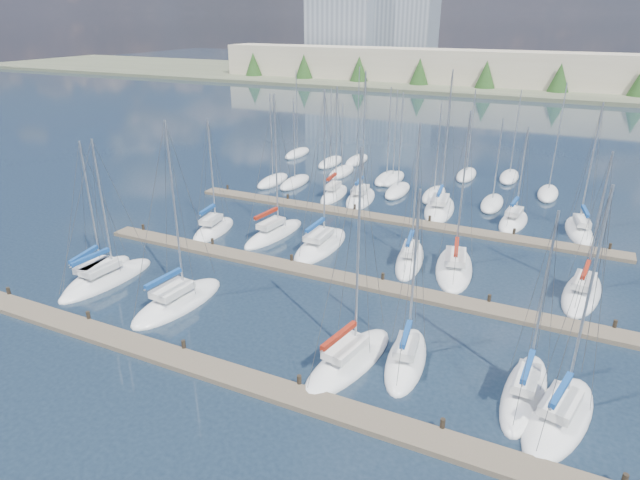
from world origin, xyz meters
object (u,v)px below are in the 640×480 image
at_px(sailboat_i, 274,233).
at_px(sailboat_a, 97,276).
at_px(sailboat_q, 513,222).
at_px(sailboat_g, 559,417).
at_px(sailboat_e, 406,359).
at_px(sailboat_c, 178,302).
at_px(sailboat_n, 334,194).
at_px(sailboat_h, 214,230).
at_px(sailboat_p, 439,209).
at_px(sailboat_d, 349,361).
at_px(sailboat_f, 524,392).
at_px(sailboat_l, 454,268).
at_px(sailboat_o, 361,198).
at_px(sailboat_k, 410,259).
at_px(sailboat_m, 582,293).
at_px(sailboat_j, 321,245).
at_px(sailboat_r, 579,231).
at_px(sailboat_b, 107,279).

bearing_deg(sailboat_i, sailboat_a, -113.52).
bearing_deg(sailboat_q, sailboat_g, -73.24).
bearing_deg(sailboat_e, sailboat_c, 173.48).
bearing_deg(sailboat_n, sailboat_q, -4.96).
relative_size(sailboat_h, sailboat_p, 0.76).
xyz_separation_m(sailboat_d, sailboat_n, (-13.73, 28.68, 0.02)).
distance_m(sailboat_f, sailboat_a, 31.97).
bearing_deg(sailboat_i, sailboat_l, 7.04).
distance_m(sailboat_e, sailboat_o, 30.31).
xyz_separation_m(sailboat_c, sailboat_n, (0.08, 27.40, 0.02)).
height_order(sailboat_k, sailboat_g, sailboat_g).
distance_m(sailboat_c, sailboat_q, 33.61).
distance_m(sailboat_m, sailboat_d, 19.64).
bearing_deg(sailboat_i, sailboat_c, -81.95).
height_order(sailboat_h, sailboat_c, sailboat_c).
bearing_deg(sailboat_j, sailboat_a, -135.11).
xyz_separation_m(sailboat_r, sailboat_b, (-33.00, -26.81, -0.02)).
height_order(sailboat_m, sailboat_k, sailboat_k).
relative_size(sailboat_m, sailboat_b, 0.97).
height_order(sailboat_p, sailboat_j, sailboat_p).
height_order(sailboat_l, sailboat_d, sailboat_d).
bearing_deg(sailboat_l, sailboat_e, -99.67).
relative_size(sailboat_k, sailboat_a, 1.06).
bearing_deg(sailboat_j, sailboat_q, 42.91).
bearing_deg(sailboat_e, sailboat_o, 108.94).
relative_size(sailboat_l, sailboat_n, 1.04).
bearing_deg(sailboat_d, sailboat_e, 38.61).
height_order(sailboat_p, sailboat_i, sailboat_p).
xyz_separation_m(sailboat_n, sailboat_b, (-7.37, -26.95, -0.03)).
relative_size(sailboat_h, sailboat_k, 0.93).
xyz_separation_m(sailboat_f, sailboat_a, (-31.96, 0.28, -0.00)).
relative_size(sailboat_h, sailboat_b, 0.96).
xyz_separation_m(sailboat_i, sailboat_g, (25.66, -15.27, -0.01)).
height_order(sailboat_e, sailboat_j, sailboat_j).
relative_size(sailboat_i, sailboat_f, 1.21).
relative_size(sailboat_l, sailboat_c, 0.97).
bearing_deg(sailboat_a, sailboat_b, -11.84).
xyz_separation_m(sailboat_h, sailboat_c, (5.95, -12.56, -0.00)).
relative_size(sailboat_r, sailboat_o, 0.88).
distance_m(sailboat_i, sailboat_f, 27.64).
relative_size(sailboat_r, sailboat_g, 0.97).
xyz_separation_m(sailboat_p, sailboat_j, (-7.22, -14.22, -0.00)).
height_order(sailboat_e, sailboat_k, sailboat_k).
distance_m(sailboat_c, sailboat_d, 13.87).
bearing_deg(sailboat_e, sailboat_k, 98.12).
distance_m(sailboat_l, sailboat_r, 15.89).
distance_m(sailboat_b, sailboat_f, 30.90).
distance_m(sailboat_i, sailboat_j, 5.20).
distance_m(sailboat_c, sailboat_b, 7.30).
bearing_deg(sailboat_n, sailboat_i, -95.73).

